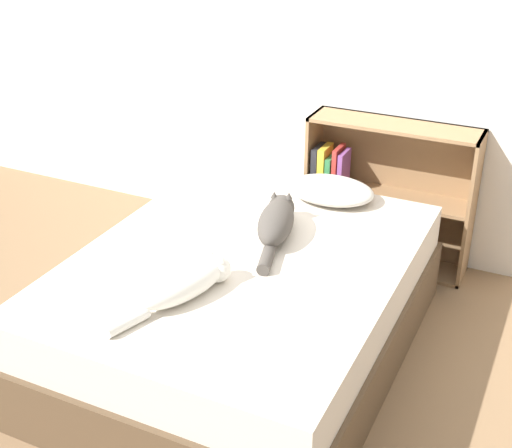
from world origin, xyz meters
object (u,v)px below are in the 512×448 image
(pillow, at_px, (330,190))
(bookshelf, at_px, (383,189))
(bed, at_px, (243,306))
(cat_light, at_px, (186,283))
(cat_dark, at_px, (277,221))

(pillow, bearing_deg, bookshelf, 69.74)
(bed, relative_size, cat_light, 3.06)
(cat_light, xyz_separation_m, bookshelf, (0.37, 1.60, -0.15))
(bed, distance_m, pillow, 0.83)
(cat_light, height_order, bookshelf, bookshelf)
(bed, height_order, cat_light, cat_light)
(bed, xyz_separation_m, bookshelf, (0.31, 1.20, 0.18))
(cat_dark, bearing_deg, bookshelf, -31.03)
(bed, relative_size, bookshelf, 1.98)
(pillow, distance_m, cat_dark, 0.50)
(bed, distance_m, bookshelf, 1.25)
(bookshelf, bearing_deg, cat_dark, -105.44)
(bed, xyz_separation_m, cat_dark, (0.05, 0.26, 0.35))
(bed, height_order, cat_dark, cat_dark)
(pillow, bearing_deg, cat_dark, -100.78)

